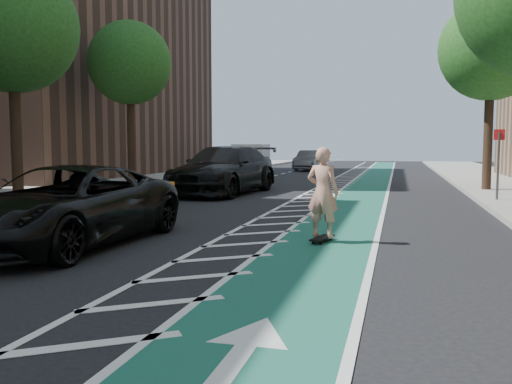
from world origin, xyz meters
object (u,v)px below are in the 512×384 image
(skateboarder, at_px, (323,192))
(suv_near, at_px, (65,206))
(barrel_a, at_px, (166,198))
(suv_far, at_px, (224,170))

(skateboarder, bearing_deg, suv_near, 32.64)
(barrel_a, bearing_deg, suv_near, -86.51)
(suv_far, xyz_separation_m, barrel_a, (0.20, -6.10, -0.55))
(suv_near, relative_size, suv_far, 0.85)
(suv_near, xyz_separation_m, suv_far, (-0.54, 11.60, 0.18))
(skateboarder, xyz_separation_m, barrel_a, (-5.15, 3.88, -0.61))
(skateboarder, distance_m, suv_far, 11.33)
(suv_near, relative_size, barrel_a, 6.45)
(barrel_a, bearing_deg, suv_far, 91.88)
(suv_near, xyz_separation_m, barrel_a, (-0.34, 5.50, -0.37))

